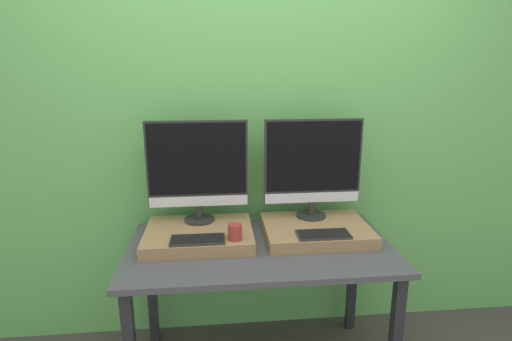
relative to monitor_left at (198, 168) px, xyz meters
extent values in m
cube|color=#66B75B|center=(0.32, 0.22, 0.18)|extent=(8.00, 0.04, 2.60)
cube|color=#47474C|center=(0.32, -0.22, -0.38)|extent=(1.36, 0.74, 0.03)
cube|color=#232328|center=(-0.31, 0.09, -0.76)|extent=(0.05, 0.05, 0.72)
cube|color=#232328|center=(0.94, 0.09, -0.76)|extent=(0.05, 0.05, 0.72)
cube|color=#99754C|center=(0.00, -0.12, -0.34)|extent=(0.56, 0.44, 0.06)
cylinder|color=#282828|center=(0.00, 0.00, -0.30)|extent=(0.17, 0.17, 0.01)
cylinder|color=#282828|center=(0.00, 0.00, -0.26)|extent=(0.04, 0.04, 0.08)
cube|color=#282828|center=(0.00, 0.00, 0.02)|extent=(0.54, 0.02, 0.47)
cube|color=black|center=(0.00, -0.01, 0.05)|extent=(0.52, 0.00, 0.39)
cube|color=silver|center=(0.00, -0.01, -0.19)|extent=(0.53, 0.00, 0.06)
cube|color=#2D2D2D|center=(0.00, -0.27, -0.30)|extent=(0.27, 0.12, 0.01)
cube|color=black|center=(0.00, -0.27, -0.29)|extent=(0.26, 0.11, 0.00)
cylinder|color=#9E332D|center=(0.18, -0.27, -0.27)|extent=(0.07, 0.07, 0.08)
cube|color=#99754C|center=(0.63, -0.12, -0.34)|extent=(0.56, 0.44, 0.06)
cylinder|color=#282828|center=(0.63, 0.00, -0.30)|extent=(0.17, 0.17, 0.01)
cylinder|color=#282828|center=(0.63, 0.00, -0.26)|extent=(0.04, 0.04, 0.08)
cube|color=#282828|center=(0.63, 0.00, 0.02)|extent=(0.54, 0.02, 0.47)
cube|color=black|center=(0.63, -0.01, 0.05)|extent=(0.52, 0.00, 0.39)
cube|color=silver|center=(0.63, -0.01, -0.19)|extent=(0.53, 0.00, 0.06)
cube|color=#2D2D2D|center=(0.63, -0.27, -0.30)|extent=(0.27, 0.12, 0.01)
cube|color=black|center=(0.63, -0.27, -0.29)|extent=(0.26, 0.11, 0.00)
camera|label=1|loc=(0.10, -2.10, 0.52)|focal=28.00mm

